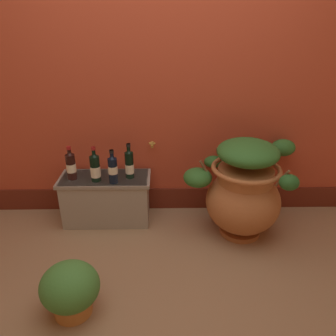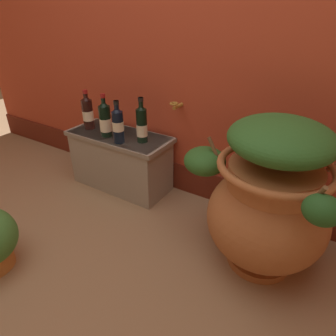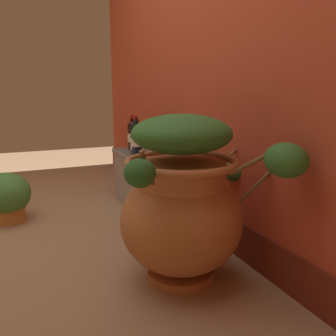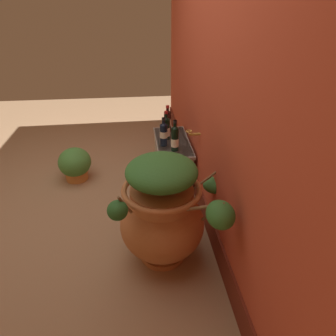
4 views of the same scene
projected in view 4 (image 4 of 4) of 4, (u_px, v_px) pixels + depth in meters
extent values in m
plane|color=#9E7A56|center=(80.00, 209.00, 2.79)|extent=(7.00, 7.00, 0.00)
cube|color=#B74228|center=(220.00, 57.00, 2.27)|extent=(4.40, 0.20, 2.60)
cube|color=maroon|center=(198.00, 192.00, 2.85)|extent=(4.40, 0.02, 0.21)
cylinder|color=#B28433|center=(195.00, 134.00, 2.64)|extent=(0.02, 0.10, 0.02)
torus|color=#B28433|center=(189.00, 131.00, 2.62)|extent=(0.06, 0.06, 0.01)
cylinder|color=#B26638|center=(163.00, 252.00, 2.29)|extent=(0.33, 0.33, 0.04)
ellipsoid|color=#B26638|center=(162.00, 224.00, 2.15)|extent=(0.59, 0.59, 0.51)
cylinder|color=#B26638|center=(162.00, 196.00, 2.04)|extent=(0.43, 0.43, 0.11)
torus|color=#B26638|center=(162.00, 189.00, 2.01)|extent=(0.53, 0.53, 0.04)
cylinder|color=brown|center=(161.00, 169.00, 2.29)|extent=(0.11, 0.03, 0.16)
ellipsoid|color=#2D6628|center=(161.00, 173.00, 2.37)|extent=(0.22, 0.22, 0.14)
cylinder|color=brown|center=(226.00, 204.00, 1.96)|extent=(0.10, 0.29, 0.30)
ellipsoid|color=#428438|center=(252.00, 219.00, 1.97)|extent=(0.16, 0.20, 0.14)
cylinder|color=brown|center=(205.00, 207.00, 1.76)|extent=(0.19, 0.19, 0.17)
ellipsoid|color=#2D6628|center=(220.00, 215.00, 1.69)|extent=(0.20, 0.16, 0.14)
cylinder|color=brown|center=(125.00, 205.00, 1.81)|extent=(0.07, 0.08, 0.16)
ellipsoid|color=#235623|center=(118.00, 210.00, 1.78)|extent=(0.14, 0.12, 0.11)
cylinder|color=brown|center=(206.00, 180.00, 2.19)|extent=(0.09, 0.24, 0.16)
ellipsoid|color=#2D6628|center=(217.00, 185.00, 2.27)|extent=(0.17, 0.22, 0.12)
ellipsoid|color=#2D6628|center=(162.00, 172.00, 1.95)|extent=(0.47, 0.47, 0.18)
cube|color=#9E9384|center=(172.00, 159.00, 3.19)|extent=(0.72, 0.32, 0.42)
cube|color=gray|center=(173.00, 142.00, 3.10)|extent=(0.76, 0.34, 0.03)
cylinder|color=black|center=(175.00, 139.00, 2.85)|extent=(0.07, 0.07, 0.22)
cone|color=black|center=(175.00, 127.00, 2.79)|extent=(0.07, 0.07, 0.04)
cylinder|color=black|center=(175.00, 124.00, 2.78)|extent=(0.03, 0.03, 0.08)
cylinder|color=black|center=(175.00, 122.00, 2.76)|extent=(0.03, 0.03, 0.02)
cylinder|color=beige|center=(175.00, 142.00, 2.87)|extent=(0.07, 0.07, 0.08)
cylinder|color=black|center=(168.00, 122.00, 3.26)|extent=(0.08, 0.08, 0.21)
cone|color=black|center=(168.00, 111.00, 3.20)|extent=(0.08, 0.08, 0.04)
cylinder|color=black|center=(168.00, 109.00, 3.19)|extent=(0.03, 0.03, 0.07)
cylinder|color=maroon|center=(168.00, 107.00, 3.18)|extent=(0.04, 0.04, 0.02)
cylinder|color=beige|center=(168.00, 122.00, 3.27)|extent=(0.08, 0.08, 0.07)
cylinder|color=black|center=(166.00, 129.00, 3.08)|extent=(0.08, 0.08, 0.21)
cone|color=black|center=(166.00, 118.00, 3.02)|extent=(0.08, 0.08, 0.04)
cylinder|color=black|center=(166.00, 115.00, 3.01)|extent=(0.03, 0.03, 0.08)
cylinder|color=maroon|center=(166.00, 112.00, 3.00)|extent=(0.03, 0.03, 0.02)
cylinder|color=beige|center=(166.00, 131.00, 3.10)|extent=(0.08, 0.08, 0.09)
cylinder|color=black|center=(164.00, 135.00, 2.95)|extent=(0.07, 0.07, 0.21)
cone|color=black|center=(164.00, 124.00, 2.89)|extent=(0.07, 0.07, 0.04)
cylinder|color=black|center=(164.00, 121.00, 2.88)|extent=(0.03, 0.03, 0.07)
cylinder|color=black|center=(164.00, 119.00, 2.87)|extent=(0.03, 0.03, 0.02)
cylinder|color=beige|center=(164.00, 134.00, 2.95)|extent=(0.08, 0.08, 0.06)
cylinder|color=#CC7F3D|center=(77.00, 174.00, 3.22)|extent=(0.23, 0.23, 0.11)
torus|color=#BB7538|center=(76.00, 170.00, 3.20)|extent=(0.25, 0.25, 0.02)
ellipsoid|color=#428438|center=(75.00, 162.00, 3.15)|extent=(0.35, 0.33, 0.29)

